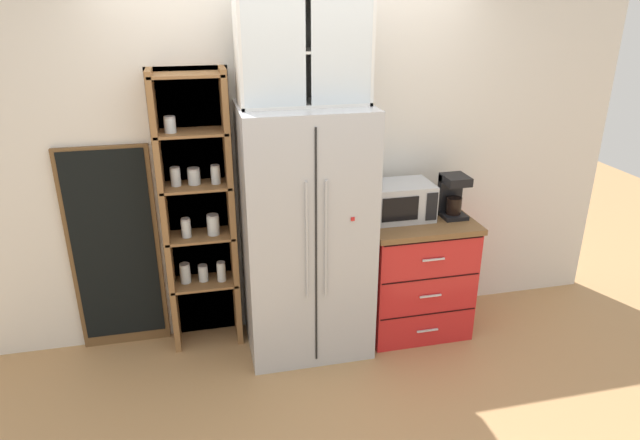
# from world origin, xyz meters

# --- Properties ---
(ground_plane) EXTENTS (10.66, 10.66, 0.00)m
(ground_plane) POSITION_xyz_m (0.00, 0.00, 0.00)
(ground_plane) COLOR tan
(wall_back_cream) EXTENTS (4.97, 0.10, 2.55)m
(wall_back_cream) POSITION_xyz_m (0.00, 0.40, 1.27)
(wall_back_cream) COLOR silver
(wall_back_cream) RESTS_ON ground
(refrigerator) EXTENTS (0.84, 0.66, 1.74)m
(refrigerator) POSITION_xyz_m (0.00, 0.03, 0.87)
(refrigerator) COLOR #B7BABF
(refrigerator) RESTS_ON ground
(pantry_shelf_column) EXTENTS (0.52, 0.29, 1.96)m
(pantry_shelf_column) POSITION_xyz_m (-0.70, 0.28, 1.00)
(pantry_shelf_column) COLOR brown
(pantry_shelf_column) RESTS_ON ground
(counter_cabinet) EXTENTS (0.77, 0.61, 0.89)m
(counter_cabinet) POSITION_xyz_m (0.83, 0.06, 0.45)
(counter_cabinet) COLOR red
(counter_cabinet) RESTS_ON ground
(microwave) EXTENTS (0.44, 0.33, 0.26)m
(microwave) POSITION_xyz_m (0.70, 0.11, 1.02)
(microwave) COLOR #B7BABF
(microwave) RESTS_ON counter_cabinet
(coffee_maker) EXTENTS (0.17, 0.20, 0.31)m
(coffee_maker) POSITION_xyz_m (1.08, 0.07, 1.04)
(coffee_maker) COLOR black
(coffee_maker) RESTS_ON counter_cabinet
(mug_red) EXTENTS (0.11, 0.08, 0.08)m
(mug_red) POSITION_xyz_m (0.83, -0.01, 0.93)
(mug_red) COLOR red
(mug_red) RESTS_ON counter_cabinet
(mug_sage) EXTENTS (0.11, 0.07, 0.08)m
(mug_sage) POSITION_xyz_m (0.83, 0.13, 0.93)
(mug_sage) COLOR #8CA37F
(mug_sage) RESTS_ON counter_cabinet
(bottle_green) EXTENTS (0.07, 0.07, 0.25)m
(bottle_green) POSITION_xyz_m (0.83, 0.14, 1.00)
(bottle_green) COLOR #285B33
(bottle_green) RESTS_ON counter_cabinet
(bottle_cobalt) EXTENTS (0.06, 0.06, 0.24)m
(bottle_cobalt) POSITION_xyz_m (0.83, 0.11, 0.99)
(bottle_cobalt) COLOR navy
(bottle_cobalt) RESTS_ON counter_cabinet
(upper_cabinet) EXTENTS (0.81, 0.32, 0.65)m
(upper_cabinet) POSITION_xyz_m (0.00, 0.08, 2.06)
(upper_cabinet) COLOR silver
(upper_cabinet) RESTS_ON refrigerator
(chalkboard_menu) EXTENTS (0.60, 0.04, 1.48)m
(chalkboard_menu) POSITION_xyz_m (-1.28, 0.33, 0.74)
(chalkboard_menu) COLOR brown
(chalkboard_menu) RESTS_ON ground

